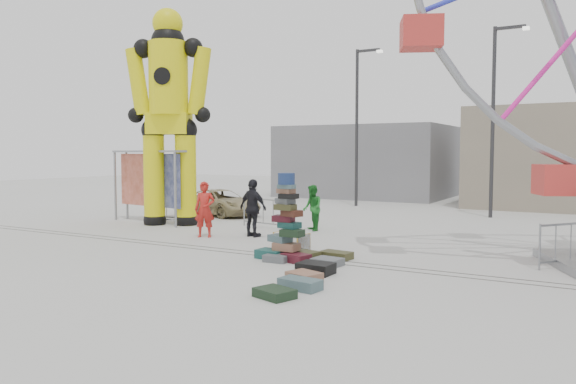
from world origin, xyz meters
The scene contains 24 objects.
ground centered at (0.00, 0.00, 0.00)m, with size 90.00×90.00×0.00m, color #9E9E99.
track_line_near centered at (0.00, 0.60, 0.00)m, with size 40.00×0.04×0.01m, color #47443F.
track_line_far centered at (0.00, 1.00, 0.00)m, with size 40.00×0.04×0.01m, color #47443F.
building_left centered at (-6.00, 22.00, 2.20)m, with size 10.00×8.00×4.40m, color gray.
lamp_post_right centered at (3.09, 13.00, 4.48)m, with size 1.41×0.25×8.00m.
lamp_post_left centered at (-3.91, 15.00, 4.48)m, with size 1.41×0.25×8.00m.
suitcase_tower centered at (0.11, 0.54, 0.63)m, with size 1.62×1.39×2.24m.
crash_test_dummy centered at (-7.21, 4.39, 4.42)m, with size 3.26×1.86×8.39m.
banner_scaffold centered at (-8.33, 4.46, 2.14)m, with size 3.98×1.27×2.84m.
steamer_trunk centered at (-0.60, 2.05, 0.22)m, with size 0.95×0.55×0.44m, color silver.
row_case_0 centered at (1.19, 1.22, 0.10)m, with size 0.81×0.49×0.19m, color #403F20.
row_case_1 centered at (1.38, 0.30, 0.09)m, with size 0.68×0.57×0.19m, color slate.
row_case_2 centered at (1.54, -0.66, 0.13)m, with size 0.79×0.58×0.26m, color black.
row_case_3 centered at (1.70, -1.53, 0.11)m, with size 0.69×0.52×0.22m, color #93634A.
row_case_4 centered at (1.93, -2.12, 0.11)m, with size 0.85×0.46×0.22m, color #4A666A.
row_case_5 centered at (1.82, -2.94, 0.09)m, with size 0.73×0.55×0.18m, color #1A301C.
barricade_dummy_a centered at (-7.58, 5.28, 0.55)m, with size 2.00×0.10×1.10m, color gray, non-canonical shape.
barricade_dummy_b centered at (-7.13, 4.61, 0.55)m, with size 2.00×0.10×1.10m, color gray, non-canonical shape.
barricade_dummy_c centered at (-3.66, 5.40, 0.55)m, with size 2.00×0.10×1.10m, color gray, non-canonical shape.
barricade_wheel_front centered at (6.54, 3.05, 0.55)m, with size 2.00×0.10×1.10m, color gray, non-canonical shape.
pedestrian_red centered at (-4.12, 2.54, 0.91)m, with size 0.66×0.44×1.82m, color red.
pedestrian_green centered at (-1.75, 5.60, 0.81)m, with size 0.79×0.62×1.63m, color #1C7123.
pedestrian_black centered at (-2.78, 3.36, 0.95)m, with size 1.11×0.46×1.90m, color black.
parked_suv centered at (-7.53, 8.04, 0.57)m, with size 1.88×4.07×1.13m, color tan.
Camera 1 is at (7.21, -11.93, 2.75)m, focal length 35.00 mm.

